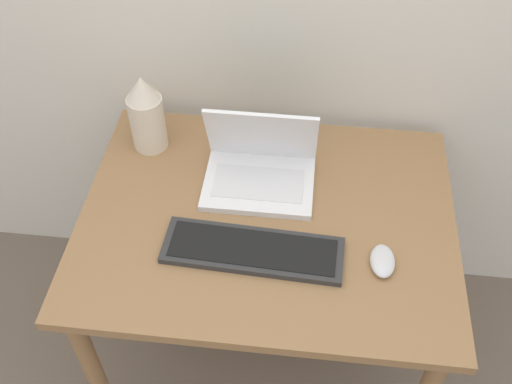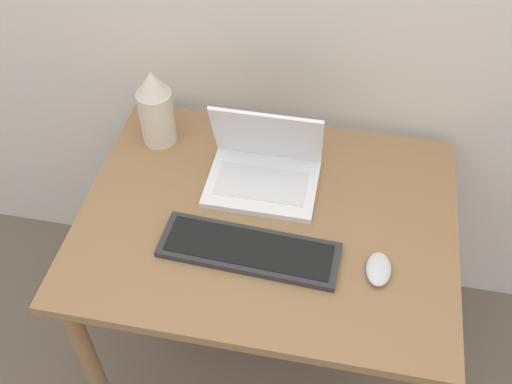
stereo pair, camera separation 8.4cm
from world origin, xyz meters
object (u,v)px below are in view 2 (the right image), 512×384
laptop (264,167)px  vase (156,108)px  keyboard (249,250)px  mouse (379,269)px

laptop → vase: bearing=162.2°
laptop → vase: vase is taller
keyboard → vase: bearing=133.5°
laptop → vase: (-0.34, 0.11, 0.07)m
laptop → vase: 0.36m
keyboard → mouse: 0.32m
keyboard → vase: vase is taller
keyboard → laptop: bearing=92.3°
laptop → keyboard: size_ratio=0.66×
mouse → laptop: bearing=142.2°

